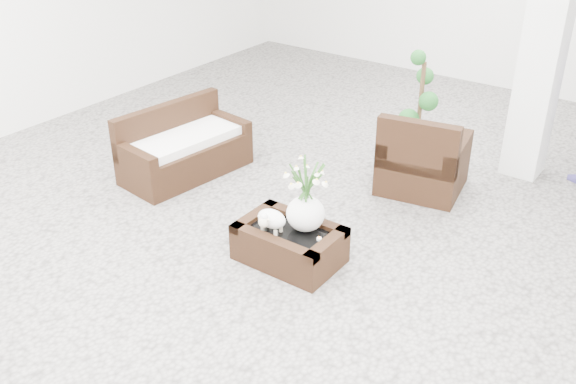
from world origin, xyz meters
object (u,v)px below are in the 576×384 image
Objects in this scene: coffee_table at (289,245)px; topiary at (419,119)px; armchair at (425,150)px; loveseat at (185,143)px.

topiary is at bearing 84.88° from coffee_table.
topiary reaches higher than armchair.
coffee_table is 1.00× the size of armchair.
armchair is at bearing -40.03° from topiary.
topiary is at bearing -50.10° from armchair.
armchair is (0.35, 1.97, 0.29)m from coffee_table.
coffee_table is at bearing -95.12° from topiary.
armchair is 0.62× the size of topiary.
loveseat is at bearing 159.57° from coffee_table.
coffee_table is 2.19m from topiary.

